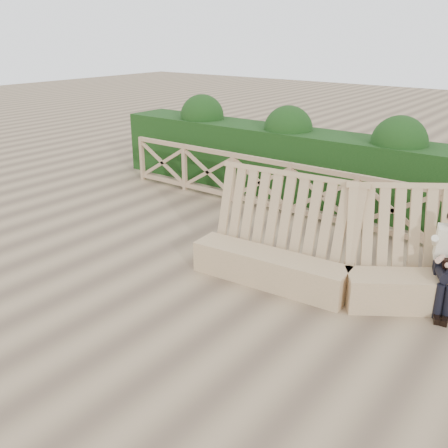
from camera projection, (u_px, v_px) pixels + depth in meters
The scene contains 4 objects.
ground at pixel (209, 289), 7.38m from camera, with size 60.00×60.00×0.00m, color brown.
bench at pixel (350, 267), 7.15m from camera, with size 4.55×2.20×1.62m.
guardrail at pixel (321, 195), 9.77m from camera, with size 10.10×0.09×1.10m.
hedge at pixel (348, 173), 10.59m from camera, with size 12.00×1.20×1.50m, color black.
Camera 1 is at (4.13, -5.06, 3.57)m, focal length 40.00 mm.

